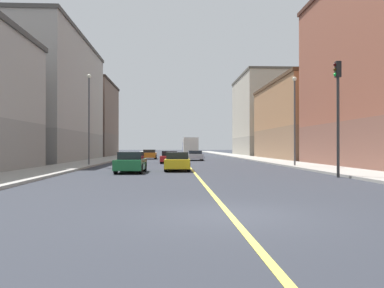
% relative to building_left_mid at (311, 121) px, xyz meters
% --- Properties ---
extents(ground_plane, '(400.00, 400.00, 0.00)m').
position_rel_building_left_mid_xyz_m(ground_plane, '(-17.78, -43.43, -5.30)').
color(ground_plane, '#2B2E36').
rests_on(ground_plane, ground).
extents(sidewalk_left, '(3.77, 168.00, 0.15)m').
position_rel_building_left_mid_xyz_m(sidewalk_left, '(-7.64, 5.57, -5.23)').
color(sidewalk_left, '#9E9B93').
rests_on(sidewalk_left, ground).
extents(sidewalk_right, '(3.77, 168.00, 0.15)m').
position_rel_building_left_mid_xyz_m(sidewalk_right, '(-27.91, 5.57, -5.23)').
color(sidewalk_right, '#9E9B93').
rests_on(sidewalk_right, ground).
extents(lane_center_stripe, '(0.16, 154.00, 0.01)m').
position_rel_building_left_mid_xyz_m(lane_center_stripe, '(-17.78, 5.57, -5.29)').
color(lane_center_stripe, '#E5D14C').
rests_on(lane_center_stripe, ground).
extents(building_left_mid, '(11.82, 21.36, 10.59)m').
position_rel_building_left_mid_xyz_m(building_left_mid, '(0.00, 0.00, 0.00)').
color(building_left_mid, '#8F6B4F').
rests_on(building_left_mid, ground).
extents(building_left_far, '(11.82, 20.03, 15.84)m').
position_rel_building_left_mid_xyz_m(building_left_far, '(0.00, 24.29, 2.62)').
color(building_left_far, '#9D9688').
rests_on(building_left_far, ground).
extents(building_right_midblock, '(11.82, 23.81, 14.85)m').
position_rel_building_left_mid_xyz_m(building_right_midblock, '(-35.55, -5.13, 2.13)').
color(building_right_midblock, gray).
rests_on(building_right_midblock, ground).
extents(building_right_distant, '(11.82, 16.19, 13.01)m').
position_rel_building_left_mid_xyz_m(building_right_distant, '(-35.55, 16.07, 1.21)').
color(building_right_distant, brown).
rests_on(building_right_distant, ground).
extents(traffic_light_left_near, '(0.40, 0.32, 6.53)m').
position_rel_building_left_mid_xyz_m(traffic_light_left_near, '(-9.94, -31.78, -1.12)').
color(traffic_light_left_near, '#2D2D2D').
rests_on(traffic_light_left_near, ground).
extents(street_lamp_left_near, '(0.36, 0.36, 7.49)m').
position_rel_building_left_mid_xyz_m(street_lamp_left_near, '(-8.93, -20.83, -0.64)').
color(street_lamp_left_near, '#4C4C51').
rests_on(street_lamp_left_near, ground).
extents(street_lamp_right_near, '(0.36, 0.36, 8.02)m').
position_rel_building_left_mid_xyz_m(street_lamp_right_near, '(-26.63, -18.23, -0.36)').
color(street_lamp_right_near, '#4C4C51').
rests_on(street_lamp_right_near, ground).
extents(car_green, '(1.91, 4.00, 1.38)m').
position_rel_building_left_mid_xyz_m(car_green, '(-22.00, -27.03, -4.64)').
color(car_green, '#1E6B38').
rests_on(car_green, ground).
extents(car_red, '(1.98, 4.32, 1.29)m').
position_rel_building_left_mid_xyz_m(car_red, '(-19.51, -12.08, -4.67)').
color(car_red, red).
rests_on(car_red, ground).
extents(car_yellow, '(1.88, 4.09, 1.34)m').
position_rel_building_left_mid_xyz_m(car_yellow, '(-18.87, -25.18, -4.65)').
color(car_yellow, gold).
rests_on(car_yellow, ground).
extents(car_orange, '(1.95, 4.29, 1.32)m').
position_rel_building_left_mid_xyz_m(car_orange, '(-22.45, 1.73, -4.66)').
color(car_orange, orange).
rests_on(car_orange, ground).
extents(car_silver, '(1.90, 4.50, 1.24)m').
position_rel_building_left_mid_xyz_m(car_silver, '(-16.39, -4.02, -4.68)').
color(car_silver, silver).
rests_on(car_silver, ground).
extents(box_truck, '(2.46, 7.44, 3.21)m').
position_rel_building_left_mid_xyz_m(box_truck, '(-16.28, 11.97, -3.61)').
color(box_truck, navy).
rests_on(box_truck, ground).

